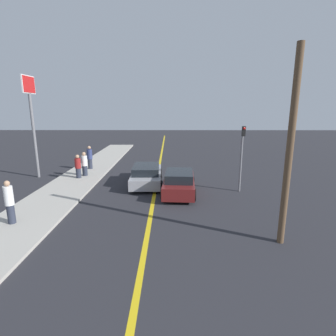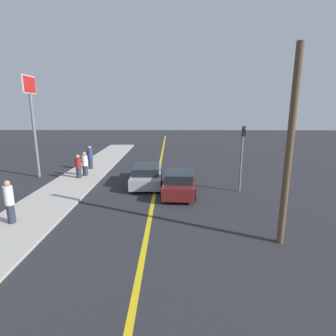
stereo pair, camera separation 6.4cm
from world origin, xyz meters
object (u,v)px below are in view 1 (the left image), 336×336
at_px(car_near_right_lane, 179,183).
at_px(pedestrian_far_standing, 84,164).
at_px(pedestrian_by_sign, 90,157).
at_px(utility_pole, 290,150).
at_px(pedestrian_mid_group, 78,166).
at_px(roadside_sign, 31,106).
at_px(traffic_light, 242,152).
at_px(pedestrian_near_curb, 9,202).
at_px(car_ahead_center, 147,175).

xyz_separation_m(car_near_right_lane, pedestrian_far_standing, (-6.56, 3.62, 0.31)).
distance_m(pedestrian_by_sign, utility_pole, 15.60).
xyz_separation_m(pedestrian_mid_group, roadside_sign, (-3.10, 0.64, 4.03)).
height_order(pedestrian_far_standing, traffic_light, traffic_light).
xyz_separation_m(pedestrian_mid_group, utility_pole, (10.35, -8.61, 2.51)).
relative_size(pedestrian_far_standing, roadside_sign, 0.24).
bearing_deg(pedestrian_by_sign, traffic_light, -27.41).
xyz_separation_m(car_near_right_lane, utility_pole, (3.54, -5.60, 2.78)).
distance_m(pedestrian_far_standing, traffic_light, 10.75).
xyz_separation_m(traffic_light, utility_pole, (-0.05, -6.00, 1.06)).
bearing_deg(pedestrian_mid_group, traffic_light, -14.09).
bearing_deg(pedestrian_far_standing, roadside_sign, 179.63).
height_order(pedestrian_by_sign, roadside_sign, roadside_sign).
distance_m(traffic_light, roadside_sign, 14.12).
bearing_deg(pedestrian_near_curb, pedestrian_by_sign, 88.28).
xyz_separation_m(pedestrian_mid_group, traffic_light, (10.40, -2.61, 1.45)).
bearing_deg(utility_pole, pedestrian_by_sign, 132.29).
bearing_deg(pedestrian_near_curb, utility_pole, -7.00).
bearing_deg(pedestrian_near_curb, pedestrian_far_standing, 85.87).
relative_size(pedestrian_by_sign, utility_pole, 0.26).
bearing_deg(car_ahead_center, pedestrian_by_sign, 139.59).
distance_m(car_ahead_center, pedestrian_by_sign, 6.17).
bearing_deg(pedestrian_far_standing, traffic_light, -17.63).
distance_m(pedestrian_near_curb, pedestrian_far_standing, 7.93).
relative_size(pedestrian_by_sign, traffic_light, 0.47).
relative_size(car_ahead_center, pedestrian_by_sign, 2.52).
bearing_deg(utility_pole, pedestrian_near_curb, 173.00).
xyz_separation_m(pedestrian_by_sign, traffic_light, (10.42, -5.40, 1.34)).
height_order(car_ahead_center, traffic_light, traffic_light).
relative_size(car_ahead_center, pedestrian_near_curb, 2.48).
height_order(traffic_light, utility_pole, utility_pole).
xyz_separation_m(car_ahead_center, utility_pole, (5.57, -7.55, 2.81)).
xyz_separation_m(pedestrian_near_curb, utility_pole, (10.68, -1.31, 2.38)).
distance_m(pedestrian_mid_group, pedestrian_by_sign, 2.80).
relative_size(pedestrian_near_curb, utility_pole, 0.27).
bearing_deg(traffic_light, pedestrian_far_standing, 162.37).
bearing_deg(utility_pole, pedestrian_mid_group, 140.26).
height_order(car_ahead_center, pedestrian_far_standing, pedestrian_far_standing).
relative_size(pedestrian_by_sign, roadside_sign, 0.26).
relative_size(car_near_right_lane, utility_pole, 0.60).
relative_size(pedestrian_far_standing, traffic_light, 0.44).
bearing_deg(traffic_light, pedestrian_mid_group, 165.91).
bearing_deg(pedestrian_near_curb, pedestrian_mid_group, 87.47).
height_order(car_near_right_lane, pedestrian_by_sign, pedestrian_by_sign).
relative_size(car_near_right_lane, roadside_sign, 0.60).
xyz_separation_m(pedestrian_far_standing, pedestrian_by_sign, (-0.27, 2.18, 0.06)).
xyz_separation_m(pedestrian_near_curb, roadside_sign, (-2.78, 7.94, 3.90)).
bearing_deg(pedestrian_by_sign, roadside_sign, -144.99).
xyz_separation_m(pedestrian_near_curb, traffic_light, (10.73, 4.69, 1.32)).
height_order(pedestrian_mid_group, roadside_sign, roadside_sign).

